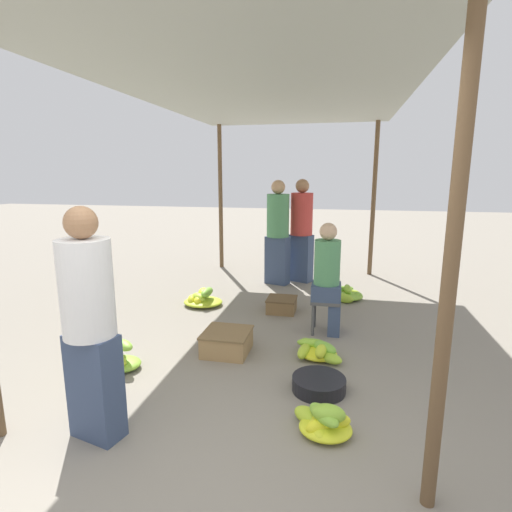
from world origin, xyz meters
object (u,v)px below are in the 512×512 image
Objects in this scene: banana_pile_right_2 at (317,351)px; shopper_walking_far at (301,229)px; banana_pile_right_0 at (323,422)px; vendor_seated at (328,277)px; vendor_foreground at (90,323)px; crate_mid at (282,305)px; stool at (326,305)px; shopper_walking_mid at (278,231)px; banana_pile_left_0 at (118,362)px; banana_pile_right_1 at (347,295)px; banana_pile_left_1 at (202,299)px; basin_black at (319,384)px; crate_near at (227,342)px.

shopper_walking_far is (-0.49, 3.00, 0.85)m from banana_pile_right_2.
banana_pile_right_0 is at bearing -84.37° from banana_pile_right_2.
vendor_foreground is at bearing -123.66° from vendor_seated.
crate_mid is (-0.63, 0.61, -0.59)m from vendor_seated.
stool is 0.24× the size of shopper_walking_mid.
shopper_walking_far is at bearing 34.92° from shopper_walking_mid.
vendor_seated is 1.06m from crate_mid.
shopper_walking_far is (0.37, 0.26, 0.01)m from shopper_walking_mid.
shopper_walking_mid is (-0.29, 1.42, 0.82)m from crate_mid.
banana_pile_right_1 is (2.16, 2.78, -0.02)m from banana_pile_left_0.
shopper_walking_far is at bearing 87.23° from crate_mid.
vendor_foreground reaches higher than banana_pile_right_0.
banana_pile_left_1 is at bearing 142.26° from banana_pile_right_2.
vendor_foreground is 3.55× the size of basin_black.
banana_pile_left_1 is at bearing 160.56° from vendor_seated.
crate_near is at bearing -105.07° from crate_mid.
shopper_walking_mid is (0.88, 1.39, 0.83)m from banana_pile_left_1.
banana_pile_left_1 is at bearing -127.08° from shopper_walking_far.
stool is 0.88× the size of banana_pile_right_0.
banana_pile_left_1 reaches higher than banana_pile_right_1.
banana_pile_right_0 is at bearing -15.19° from banana_pile_left_0.
vendor_seated is 2.24m from shopper_walking_mid.
banana_pile_right_0 reaches higher than banana_pile_right_2.
basin_black is at bearing -72.36° from crate_mid.
crate_mid is at bearing -78.38° from shopper_walking_mid.
banana_pile_left_1 is 1.17m from crate_mid.
banana_pile_right_2 is at bearing -72.51° from shopper_walking_mid.
vendor_seated reaches higher than stool.
crate_mid is at bearing 107.64° from basin_black.
banana_pile_right_0 is (0.08, -1.94, -0.24)m from stool.
banana_pile_left_0 reaches higher than crate_near.
crate_mid is at bearing 136.08° from vendor_seated.
banana_pile_right_0 is at bearing -83.40° from basin_black.
crate_mid is (-0.69, 2.55, 0.01)m from banana_pile_right_0.
banana_pile_right_0 is 0.80× the size of banana_pile_right_1.
banana_pile_left_0 is at bearing -145.90° from crate_near.
banana_pile_left_0 is at bearing -127.87° from banana_pile_right_1.
banana_pile_right_2 reaches higher than basin_black.
banana_pile_right_1 is 0.33× the size of shopper_walking_far.
stool is 0.32× the size of vendor_seated.
crate_near is 2.92m from shopper_walking_mid.
crate_near is at bearing -91.72° from shopper_walking_mid.
banana_pile_right_0 is 0.27× the size of shopper_walking_mid.
crate_near is (-1.07, 1.15, 0.03)m from banana_pile_right_0.
crate_mid is at bearing 113.39° from banana_pile_right_2.
banana_pile_left_0 is (-1.90, -1.40, -0.25)m from stool.
banana_pile_right_2 is at bearing -98.36° from banana_pile_right_1.
banana_pile_right_0 is (1.86, -2.57, 0.00)m from banana_pile_left_1.
vendor_foreground reaches higher than stool.
vendor_seated reaches higher than crate_near.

